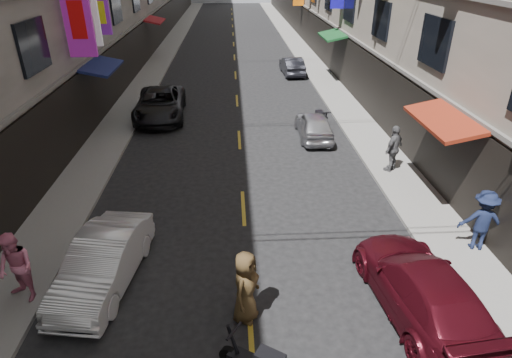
{
  "coord_description": "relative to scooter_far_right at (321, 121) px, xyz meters",
  "views": [
    {
      "loc": [
        -0.28,
        5.73,
        7.51
      ],
      "look_at": [
        0.13,
        12.86,
        3.77
      ],
      "focal_mm": 30.0,
      "sensor_mm": 36.0,
      "label": 1
    }
  ],
  "objects": [
    {
      "name": "sidewalk_left",
      "position": [
        -9.97,
        16.94,
        -0.38
      ],
      "size": [
        2.0,
        90.0,
        0.12
      ],
      "primitive_type": "cube",
      "color": "slate",
      "rests_on": "ground"
    },
    {
      "name": "sidewalk_right",
      "position": [
        2.03,
        16.94,
        -0.38
      ],
      "size": [
        2.0,
        90.0,
        0.12
      ],
      "primitive_type": "cube",
      "color": "slate",
      "rests_on": "ground"
    },
    {
      "name": "street_awnings",
      "position": [
        -5.23,
        0.94,
        2.56
      ],
      "size": [
        13.99,
        35.2,
        0.41
      ],
      "color": "#154F2B",
      "rests_on": "ground"
    },
    {
      "name": "lane_markings",
      "position": [
        -3.97,
        13.94,
        -0.44
      ],
      "size": [
        0.12,
        80.2,
        0.01
      ],
      "color": "gold",
      "rests_on": "ground"
    },
    {
      "name": "scooter_far_right",
      "position": [
        0.0,
        0.0,
        0.0
      ],
      "size": [
        0.55,
        1.8,
        1.14
      ],
      "rotation": [
        0.0,
        0.0,
        3.26
      ],
      "color": "black",
      "rests_on": "ground"
    },
    {
      "name": "car_left_mid",
      "position": [
        -7.61,
        -10.55,
        0.22
      ],
      "size": [
        1.97,
        4.16,
        1.32
      ],
      "primitive_type": "imported",
      "rotation": [
        0.0,
        0.0,
        -0.15
      ],
      "color": "white",
      "rests_on": "ground"
    },
    {
      "name": "car_left_far",
      "position": [
        -7.97,
        2.24,
        0.28
      ],
      "size": [
        2.67,
        5.34,
        1.45
      ],
      "primitive_type": "imported",
      "rotation": [
        0.0,
        0.0,
        0.05
      ],
      "color": "black",
      "rests_on": "ground"
    },
    {
      "name": "car_right_near",
      "position": [
        0.03,
        -11.98,
        0.24
      ],
      "size": [
        2.41,
        4.89,
        1.37
      ],
      "primitive_type": "imported",
      "rotation": [
        0.0,
        0.0,
        3.25
      ],
      "color": "#4E0D18",
      "rests_on": "ground"
    },
    {
      "name": "car_right_mid",
      "position": [
        -0.53,
        -0.97,
        0.17
      ],
      "size": [
        1.49,
        3.61,
        1.23
      ],
      "primitive_type": "imported",
      "rotation": [
        0.0,
        0.0,
        3.13
      ],
      "color": "#B9B9BE",
      "rests_on": "ground"
    },
    {
      "name": "car_right_far",
      "position": [
        0.03,
        10.92,
        0.17
      ],
      "size": [
        1.48,
        3.78,
        1.23
      ],
      "primitive_type": "imported",
      "rotation": [
        0.0,
        0.0,
        3.19
      ],
      "color": "#222229",
      "rests_on": "ground"
    },
    {
      "name": "pedestrian_lfar",
      "position": [
        -9.4,
        -11.14,
        0.59
      ],
      "size": [
        1.08,
        0.99,
        1.83
      ],
      "primitive_type": "imported",
      "rotation": [
        0.0,
        0.0,
        -0.55
      ],
      "color": "pink",
      "rests_on": "sidewalk_left"
    },
    {
      "name": "pedestrian_rnear",
      "position": [
        2.56,
        -9.78,
        0.59
      ],
      "size": [
        1.28,
        0.86,
        1.81
      ],
      "primitive_type": "imported",
      "rotation": [
        0.0,
        0.0,
        2.91
      ],
      "color": "#151D3B",
      "rests_on": "sidewalk_right"
    },
    {
      "name": "pedestrian_rfar",
      "position": [
        1.82,
        -4.77,
        0.59
      ],
      "size": [
        1.2,
        1.16,
        1.82
      ],
      "primitive_type": "imported",
      "rotation": [
        0.0,
        0.0,
        3.86
      ],
      "color": "#545356",
      "rests_on": "sidewalk_right"
    },
    {
      "name": "pedestrian_crossing",
      "position": [
        -4.06,
        -11.96,
        0.47
      ],
      "size": [
        0.94,
        1.07,
        1.83
      ],
      "primitive_type": "imported",
      "rotation": [
        0.0,
        0.0,
        1.11
      ],
      "color": "#48361D",
      "rests_on": "ground"
    }
  ]
}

